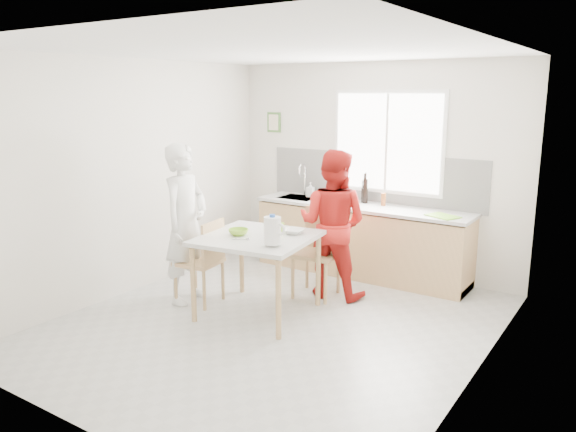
% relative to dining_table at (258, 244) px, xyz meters
% --- Properties ---
extents(ground, '(4.50, 4.50, 0.00)m').
position_rel_dining_table_xyz_m(ground, '(0.31, -0.15, -0.76)').
color(ground, '#B7B7B2').
rests_on(ground, ground).
extents(room_shell, '(4.50, 4.50, 4.50)m').
position_rel_dining_table_xyz_m(room_shell, '(0.31, -0.15, 0.88)').
color(room_shell, silver).
rests_on(room_shell, ground).
extents(window, '(1.50, 0.06, 1.30)m').
position_rel_dining_table_xyz_m(window, '(0.51, 2.08, 0.94)').
color(window, white).
rests_on(window, room_shell).
extents(backsplash, '(3.00, 0.02, 0.65)m').
position_rel_dining_table_xyz_m(backsplash, '(0.31, 2.09, 0.46)').
color(backsplash, white).
rests_on(backsplash, room_shell).
extents(picture_frame, '(0.22, 0.03, 0.28)m').
position_rel_dining_table_xyz_m(picture_frame, '(-1.24, 2.08, 1.14)').
color(picture_frame, '#4C7E39').
rests_on(picture_frame, room_shell).
extents(kitchen_counter, '(2.84, 0.64, 1.37)m').
position_rel_dining_table_xyz_m(kitchen_counter, '(0.31, 1.80, -0.35)').
color(kitchen_counter, '#DBAC76').
rests_on(kitchen_counter, ground).
extents(dining_table, '(1.25, 1.25, 0.85)m').
position_rel_dining_table_xyz_m(dining_table, '(0.00, 0.00, 0.00)').
color(dining_table, silver).
rests_on(dining_table, ground).
extents(chair_left, '(0.49, 0.49, 0.95)m').
position_rel_dining_table_xyz_m(chair_left, '(-0.67, -0.09, -0.24)').
color(chair_left, '#DBAC76').
rests_on(chair_left, ground).
extents(chair_far, '(0.53, 0.53, 1.02)m').
position_rel_dining_table_xyz_m(chair_far, '(0.24, 0.87, -0.20)').
color(chair_far, '#DBAC76').
rests_on(chair_far, ground).
extents(person_white, '(0.51, 0.70, 1.78)m').
position_rel_dining_table_xyz_m(person_white, '(-0.90, -0.12, 0.13)').
color(person_white, white).
rests_on(person_white, ground).
extents(person_red, '(0.91, 0.75, 1.70)m').
position_rel_dining_table_xyz_m(person_red, '(0.38, 0.92, 0.09)').
color(person_red, red).
rests_on(person_red, ground).
extents(bowl_green, '(0.23, 0.23, 0.07)m').
position_rel_dining_table_xyz_m(bowl_green, '(-0.19, -0.08, 0.12)').
color(bowl_green, '#88C32D').
rests_on(bowl_green, dining_table).
extents(bowl_white, '(0.23, 0.23, 0.05)m').
position_rel_dining_table_xyz_m(bowl_white, '(0.26, 0.29, 0.11)').
color(bowl_white, white).
rests_on(bowl_white, dining_table).
extents(milk_jug, '(0.23, 0.17, 0.29)m').
position_rel_dining_table_xyz_m(milk_jug, '(0.36, -0.23, 0.25)').
color(milk_jug, white).
rests_on(milk_jug, dining_table).
extents(green_box, '(0.11, 0.11, 0.09)m').
position_rel_dining_table_xyz_m(green_box, '(0.06, 0.29, 0.13)').
color(green_box, '#93CF2F').
rests_on(green_box, dining_table).
extents(spoon, '(0.15, 0.09, 0.01)m').
position_rel_dining_table_xyz_m(spoon, '(-0.05, -0.23, 0.10)').
color(spoon, '#A5A5AA').
rests_on(spoon, dining_table).
extents(cutting_board, '(0.42, 0.37, 0.01)m').
position_rel_dining_table_xyz_m(cutting_board, '(1.40, 1.68, 0.16)').
color(cutting_board, '#83D832').
rests_on(cutting_board, kitchen_counter).
extents(wine_bottle_a, '(0.07, 0.07, 0.32)m').
position_rel_dining_table_xyz_m(wine_bottle_a, '(0.30, 1.93, 0.32)').
color(wine_bottle_a, black).
rests_on(wine_bottle_a, kitchen_counter).
extents(wine_bottle_b, '(0.07, 0.07, 0.30)m').
position_rel_dining_table_xyz_m(wine_bottle_b, '(0.27, 1.96, 0.31)').
color(wine_bottle_b, black).
rests_on(wine_bottle_b, kitchen_counter).
extents(jar_amber, '(0.06, 0.06, 0.16)m').
position_rel_dining_table_xyz_m(jar_amber, '(0.57, 1.90, 0.24)').
color(jar_amber, '#954D20').
rests_on(jar_amber, kitchen_counter).
extents(soap_bottle, '(0.10, 0.10, 0.20)m').
position_rel_dining_table_xyz_m(soap_bottle, '(-0.52, 1.92, 0.26)').
color(soap_bottle, '#999999').
rests_on(soap_bottle, kitchen_counter).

